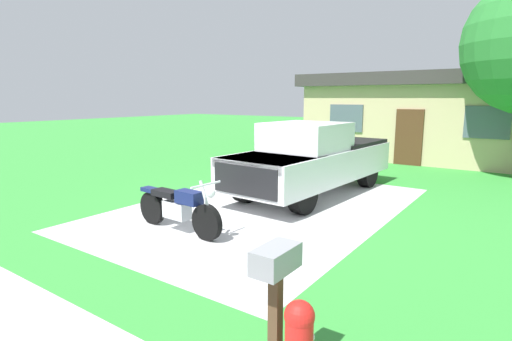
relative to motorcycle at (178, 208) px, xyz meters
name	(u,v)px	position (x,y,z in m)	size (l,w,h in m)	color
ground_plane	(266,207)	(0.41, 2.39, -0.47)	(80.00, 80.00, 0.00)	green
driveway_pad	(266,207)	(0.41, 2.39, -0.47)	(5.38, 8.06, 0.01)	beige
motorcycle	(178,208)	(0.00, 0.00, 0.00)	(2.21, 0.70, 1.09)	black
pickup_truck	(314,158)	(0.65, 4.31, 0.48)	(2.33, 5.73, 1.90)	black
mailbox	(276,278)	(3.68, -2.40, 0.51)	(0.26, 0.48, 1.26)	#4C3823
neighbor_house	(426,115)	(1.50, 12.99, 1.32)	(9.60, 5.60, 3.50)	tan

